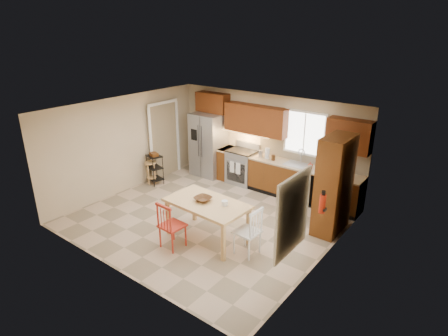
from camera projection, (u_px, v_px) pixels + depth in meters
floor at (207, 218)px, 8.60m from camera, size 5.50×5.50×0.00m
ceiling at (205, 111)px, 7.70m from camera, size 5.50×5.00×0.02m
wall_back at (266, 141)px, 10.00m from camera, size 5.50×0.02×2.50m
wall_front at (111, 209)px, 6.30m from camera, size 5.50×0.02×2.50m
wall_left at (125, 144)px, 9.71m from camera, size 0.02×5.00×2.50m
wall_right at (326, 201)px, 6.59m from camera, size 0.02×5.00×2.50m
refrigerator at (209, 145)px, 10.81m from camera, size 0.92×0.75×1.82m
range_stove at (242, 167)px, 10.37m from camera, size 0.76×0.63×0.92m
base_cabinet_narrow at (227, 163)px, 10.69m from camera, size 0.30×0.60×0.90m
base_cabinet_run at (303, 183)px, 9.34m from camera, size 2.92×0.60×0.90m
dishwasher at (319, 193)px, 8.81m from camera, size 0.60×0.02×0.78m
backsplash at (310, 153)px, 9.29m from camera, size 2.92×0.03×0.55m
upper_over_fridge at (213, 102)px, 10.53m from camera, size 1.00×0.35×0.55m
upper_left_block at (256, 120)px, 9.81m from camera, size 1.80×0.35×0.75m
upper_right_block at (349, 136)px, 8.39m from camera, size 1.00×0.35×0.75m
window_back at (305, 133)px, 9.22m from camera, size 1.12×0.04×1.12m
sink at (297, 166)px, 9.30m from camera, size 0.62×0.46×0.16m
undercab_glow at (245, 132)px, 10.10m from camera, size 1.60×0.30×0.01m
soap_bottle at (310, 166)px, 8.96m from camera, size 0.09×0.09×0.19m
paper_towel at (267, 153)px, 9.68m from camera, size 0.12×0.12×0.28m
canister_steel at (261, 154)px, 9.81m from camera, size 0.11×0.11×0.18m
canister_wood at (273, 158)px, 9.57m from camera, size 0.10×0.10×0.14m
pantry at (334, 185)px, 7.74m from camera, size 0.50×0.95×2.10m
fire_extinguisher at (322, 204)px, 6.83m from camera, size 0.12×0.12×0.36m
window_right at (293, 215)px, 5.71m from camera, size 0.04×1.02×1.32m
doorway at (164, 141)px, 10.70m from camera, size 0.04×0.95×2.10m
dining_table at (207, 221)px, 7.64m from camera, size 1.72×1.02×0.82m
chair_red at (172, 225)px, 7.33m from camera, size 0.48×0.48×0.98m
chair_white at (247, 231)px, 7.11m from camera, size 0.48×0.48×0.98m
table_bowl at (203, 201)px, 7.55m from camera, size 0.35×0.35×0.08m
table_jar at (225, 204)px, 7.35m from camera, size 0.14×0.14×0.15m
bar_stool at (151, 173)px, 10.33m from camera, size 0.41×0.41×0.65m
utility_cart at (155, 169)px, 10.31m from camera, size 0.50×0.43×0.85m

